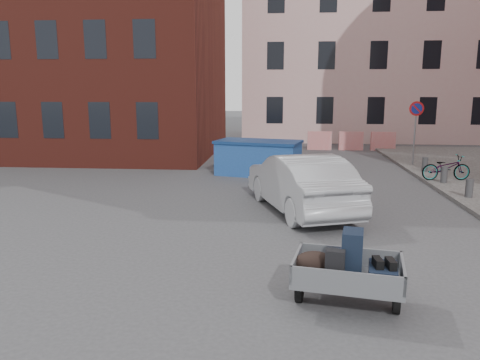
# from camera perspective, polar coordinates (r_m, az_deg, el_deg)

# --- Properties ---
(ground) EXTENTS (120.00, 120.00, 0.00)m
(ground) POSITION_cam_1_polar(r_m,az_deg,el_deg) (11.16, 2.63, -6.03)
(ground) COLOR #38383A
(ground) RESTS_ON ground
(building_brick) EXTENTS (12.00, 10.00, 14.00)m
(building_brick) POSITION_cam_1_polar(r_m,az_deg,el_deg) (25.74, -17.45, 18.90)
(building_brick) COLOR #591E16
(building_brick) RESTS_ON ground
(building_pink) EXTENTS (16.00, 8.00, 14.00)m
(building_pink) POSITION_cam_1_polar(r_m,az_deg,el_deg) (33.34, 15.35, 17.10)
(building_pink) COLOR #D3A4A2
(building_pink) RESTS_ON ground
(no_parking_sign) EXTENTS (0.60, 0.09, 2.65)m
(no_parking_sign) POSITION_cam_1_polar(r_m,az_deg,el_deg) (20.94, 20.64, 6.90)
(no_parking_sign) COLOR gray
(no_parking_sign) RESTS_ON sidewalk
(bollards) EXTENTS (0.22, 9.02, 0.55)m
(bollards) POSITION_cam_1_polar(r_m,az_deg,el_deg) (15.39, 26.17, -0.88)
(bollards) COLOR #3A3A3D
(bollards) RESTS_ON sidewalk
(barriers) EXTENTS (4.70, 0.18, 1.00)m
(barriers) POSITION_cam_1_polar(r_m,az_deg,el_deg) (26.08, 13.39, 4.65)
(barriers) COLOR red
(barriers) RESTS_ON ground
(trailer) EXTENTS (1.77, 1.92, 1.20)m
(trailer) POSITION_cam_1_polar(r_m,az_deg,el_deg) (7.34, 12.93, -10.56)
(trailer) COLOR black
(trailer) RESTS_ON ground
(dumpster) EXTENTS (3.48, 2.37, 1.33)m
(dumpster) POSITION_cam_1_polar(r_m,az_deg,el_deg) (18.05, 2.25, 2.75)
(dumpster) COLOR #1E4892
(dumpster) RESTS_ON ground
(silver_car) EXTENTS (3.15, 5.05, 1.57)m
(silver_car) POSITION_cam_1_polar(r_m,az_deg,el_deg) (12.75, 7.38, -0.30)
(silver_car) COLOR #A0A2A7
(silver_car) RESTS_ON ground
(bicycle) EXTENTS (1.74, 0.77, 0.89)m
(bicycle) POSITION_cam_1_polar(r_m,az_deg,el_deg) (17.89, 23.82, 1.39)
(bicycle) COLOR black
(bicycle) RESTS_ON sidewalk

